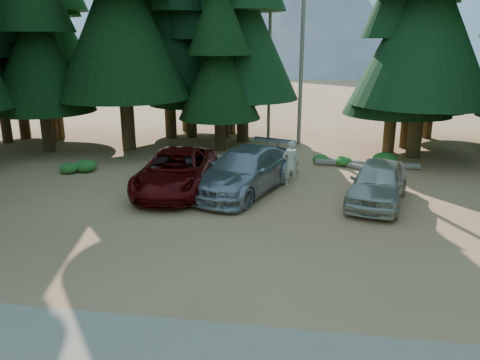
{
  "coord_description": "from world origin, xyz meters",
  "views": [
    {
      "loc": [
        1.42,
        -13.79,
        6.17
      ],
      "look_at": [
        -1.0,
        2.33,
        1.25
      ],
      "focal_mm": 35.0,
      "sensor_mm": 36.0,
      "label": 1
    }
  ],
  "objects": [
    {
      "name": "ground",
      "position": [
        0.0,
        0.0,
        0.0
      ],
      "size": [
        160.0,
        160.0,
        0.0
      ],
      "primitive_type": "plane",
      "color": "#B8704E",
      "rests_on": "ground"
    },
    {
      "name": "forest_belt_north",
      "position": [
        0.0,
        15.0,
        0.0
      ],
      "size": [
        36.0,
        7.0,
        22.0
      ],
      "primitive_type": null,
      "color": "black",
      "rests_on": "ground"
    },
    {
      "name": "snag_front",
      "position": [
        0.8,
        14.5,
        6.0
      ],
      "size": [
        0.24,
        0.24,
        12.0
      ],
      "primitive_type": "cylinder",
      "color": "gray",
      "rests_on": "ground"
    },
    {
      "name": "snag_back",
      "position": [
        -1.2,
        16.0,
        5.0
      ],
      "size": [
        0.2,
        0.2,
        10.0
      ],
      "primitive_type": "cylinder",
      "color": "gray",
      "rests_on": "ground"
    },
    {
      "name": "mountain_peak",
      "position": [
        -2.59,
        88.23,
        12.71
      ],
      "size": [
        48.0,
        50.0,
        28.0
      ],
      "color": "gray",
      "rests_on": "ground"
    },
    {
      "name": "red_pickup",
      "position": [
        -4.07,
        4.57,
        0.85
      ],
      "size": [
        3.18,
        6.27,
        1.7
      ],
      "primitive_type": "imported",
      "rotation": [
        0.0,
        0.0,
        0.06
      ],
      "color": "#580707",
      "rests_on": "ground"
    },
    {
      "name": "silver_minivan_center",
      "position": [
        -1.17,
        4.84,
        0.9
      ],
      "size": [
        4.45,
        6.67,
        1.79
      ],
      "primitive_type": "imported",
      "rotation": [
        0.0,
        0.0,
        -0.34
      ],
      "color": "#999CA1",
      "rests_on": "ground"
    },
    {
      "name": "silver_minivan_right",
      "position": [
        4.15,
        4.19,
        0.83
      ],
      "size": [
        3.13,
        5.22,
        1.66
      ],
      "primitive_type": "imported",
      "rotation": [
        0.0,
        0.0,
        -0.25
      ],
      "color": "beige",
      "rests_on": "ground"
    },
    {
      "name": "frisbee_player",
      "position": [
        0.76,
        3.98,
        1.5
      ],
      "size": [
        0.76,
        0.58,
        1.86
      ],
      "rotation": [
        0.0,
        0.0,
        3.36
      ],
      "color": "beige",
      "rests_on": "ground"
    },
    {
      "name": "log_left",
      "position": [
        -2.03,
        10.01,
        0.13
      ],
      "size": [
        3.68,
        0.36,
        0.26
      ],
      "primitive_type": "cylinder",
      "rotation": [
        0.0,
        1.57,
        -0.03
      ],
      "color": "gray",
      "rests_on": "ground"
    },
    {
      "name": "log_mid",
      "position": [
        3.42,
        9.43,
        0.13
      ],
      "size": [
        2.66,
        2.29,
        0.27
      ],
      "primitive_type": "cylinder",
      "rotation": [
        0.0,
        1.57,
        -0.7
      ],
      "color": "gray",
      "rests_on": "ground"
    },
    {
      "name": "log_right",
      "position": [
        4.34,
        9.55,
        0.16
      ],
      "size": [
        5.09,
        0.58,
        0.33
      ],
      "primitive_type": "cylinder",
      "rotation": [
        0.0,
        1.57,
        -0.05
      ],
      "color": "gray",
      "rests_on": "ground"
    },
    {
      "name": "shrub_far_left",
      "position": [
        -9.23,
        6.75,
        0.29
      ],
      "size": [
        1.04,
        1.04,
        0.57
      ],
      "primitive_type": "ellipsoid",
      "color": "#216F26",
      "rests_on": "ground"
    },
    {
      "name": "shrub_left",
      "position": [
        -5.71,
        8.79,
        0.2
      ],
      "size": [
        0.74,
        0.74,
        0.41
      ],
      "primitive_type": "ellipsoid",
      "color": "#216F26",
      "rests_on": "ground"
    },
    {
      "name": "shrub_center_left",
      "position": [
        -0.97,
        8.05,
        0.34
      ],
      "size": [
        1.22,
        1.22,
        0.67
      ],
      "primitive_type": "ellipsoid",
      "color": "#216F26",
      "rests_on": "ground"
    },
    {
      "name": "shrub_center_right",
      "position": [
        2.06,
        10.0,
        0.23
      ],
      "size": [
        0.82,
        0.82,
        0.45
      ],
      "primitive_type": "ellipsoid",
      "color": "#216F26",
      "rests_on": "ground"
    },
    {
      "name": "shrub_right",
      "position": [
        3.19,
        9.69,
        0.24
      ],
      "size": [
        0.88,
        0.88,
        0.49
      ],
      "primitive_type": "ellipsoid",
      "color": "#216F26",
      "rests_on": "ground"
    },
    {
      "name": "shrub_far_right",
      "position": [
        5.27,
        10.0,
        0.34
      ],
      "size": [
        1.24,
        1.24,
        0.68
      ],
      "primitive_type": "ellipsoid",
      "color": "#216F26",
      "rests_on": "ground"
    },
    {
      "name": "shrub_edge_west",
      "position": [
        -9.92,
        6.37,
        0.25
      ],
      "size": [
        0.89,
        0.89,
        0.49
      ],
      "primitive_type": "ellipsoid",
      "color": "#216F26",
      "rests_on": "ground"
    }
  ]
}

